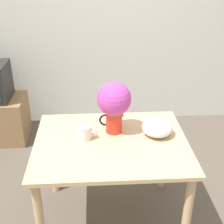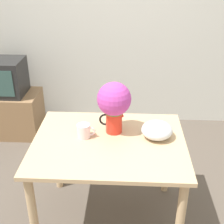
{
  "view_description": "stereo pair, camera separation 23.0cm",
  "coord_description": "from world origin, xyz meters",
  "views": [
    {
      "loc": [
        -0.13,
        -1.78,
        1.98
      ],
      "look_at": [
        -0.0,
        0.26,
        0.93
      ],
      "focal_mm": 50.0,
      "sensor_mm": 36.0,
      "label": 1
    },
    {
      "loc": [
        0.1,
        -1.79,
        1.98
      ],
      "look_at": [
        -0.0,
        0.26,
        0.93
      ],
      "focal_mm": 50.0,
      "sensor_mm": 36.0,
      "label": 2
    }
  ],
  "objects": [
    {
      "name": "coffee_mug",
      "position": [
        -0.2,
        0.17,
        0.81
      ],
      "size": [
        0.14,
        0.1,
        0.1
      ],
      "color": "silver",
      "rests_on": "table"
    },
    {
      "name": "white_bowl",
      "position": [
        0.33,
        0.19,
        0.82
      ],
      "size": [
        0.23,
        0.23,
        0.12
      ],
      "color": "silver",
      "rests_on": "table"
    },
    {
      "name": "tv_stand",
      "position": [
        -1.3,
        1.47,
        0.26
      ],
      "size": [
        0.74,
        0.47,
        0.51
      ],
      "color": "#8E6B47",
      "rests_on": "ground_plane"
    },
    {
      "name": "flower_vase",
      "position": [
        0.01,
        0.26,
        1.0
      ],
      "size": [
        0.25,
        0.25,
        0.4
      ],
      "color": "red",
      "rests_on": "table"
    },
    {
      "name": "tv_set",
      "position": [
        -1.3,
        1.46,
        0.72
      ],
      "size": [
        0.47,
        0.4,
        0.41
      ],
      "color": "black",
      "rests_on": "tv_stand"
    },
    {
      "name": "wall_back",
      "position": [
        0.0,
        1.91,
        1.3
      ],
      "size": [
        8.0,
        0.05,
        2.6
      ],
      "color": "silver",
      "rests_on": "ground_plane"
    },
    {
      "name": "table",
      "position": [
        -0.02,
        0.12,
        0.65
      ],
      "size": [
        1.11,
        0.88,
        0.76
      ],
      "color": "tan",
      "rests_on": "ground_plane"
    }
  ]
}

